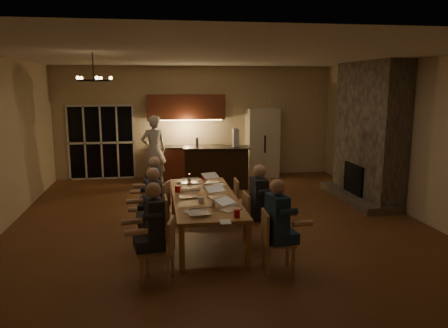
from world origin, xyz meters
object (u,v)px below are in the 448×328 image
(person_left_far, at_px, (155,193))
(laptop_c, at_px, (188,191))
(laptop_b, at_px, (230,203))
(chandelier, at_px, (94,80))
(redcup_near, at_px, (237,214))
(person_left_near, at_px, (155,231))
(mug_front, at_px, (201,200))
(mug_mid, at_px, (205,186))
(standing_person, at_px, (154,150))
(chair_right_mid, at_px, (257,218))
(mug_back, at_px, (179,184))
(plate_far, at_px, (220,185))
(laptop_a, at_px, (199,207))
(plate_near, at_px, (230,203))
(laptop_e, at_px, (190,178))
(chair_right_near, at_px, (278,241))
(chair_left_far, at_px, (156,206))
(redcup_far, at_px, (204,176))
(redcup_mid, at_px, (178,189))
(person_right_near, at_px, (277,226))
(bar_blender, at_px, (236,138))
(plate_left, at_px, (192,212))
(chair_left_mid, at_px, (154,224))
(chair_right_far, at_px, (247,202))
(refrigerator, at_px, (262,143))
(dining_table, at_px, (205,217))
(can_silver, at_px, (213,204))
(bar_bottle, at_px, (197,142))
(person_left_mid, at_px, (154,209))
(laptop_f, at_px, (213,177))
(laptop_d, at_px, (218,191))
(bar_island, at_px, (217,167))
(chair_left_near, at_px, (157,251))

(person_left_far, xyz_separation_m, laptop_c, (0.56, -0.63, 0.17))
(laptop_b, bearing_deg, chandelier, 114.68)
(redcup_near, bearing_deg, person_left_near, -168.70)
(person_left_far, relative_size, mug_front, 13.80)
(mug_mid, bearing_deg, standing_person, 104.08)
(chair_right_mid, distance_m, mug_back, 1.81)
(plate_far, bearing_deg, laptop_b, -92.76)
(person_left_near, bearing_deg, laptop_a, 116.73)
(chair_right_mid, bearing_deg, plate_near, 100.37)
(laptop_b, distance_m, laptop_e, 2.04)
(laptop_e, bearing_deg, laptop_a, 88.55)
(chair_right_near, bearing_deg, standing_person, 20.11)
(chair_left_far, relative_size, laptop_b, 2.78)
(redcup_far, bearing_deg, mug_back, -132.33)
(chair_left_far, bearing_deg, redcup_mid, 75.22)
(person_right_near, height_order, bar_blender, bar_blender)
(plate_near, relative_size, bar_blender, 0.57)
(plate_left, distance_m, bar_blender, 4.94)
(person_left_far, bearing_deg, chair_left_mid, 1.79)
(chair_right_mid, relative_size, chair_right_far, 1.00)
(refrigerator, bearing_deg, dining_table, -114.52)
(can_silver, height_order, bar_bottle, bar_bottle)
(person_left_mid, distance_m, laptop_f, 1.93)
(chair_left_far, bearing_deg, laptop_d, 72.80)
(refrigerator, xyz_separation_m, laptop_a, (-2.46, -6.01, -0.14))
(bar_island, height_order, redcup_mid, bar_island)
(laptop_f, relative_size, redcup_mid, 2.67)
(chair_right_near, height_order, can_silver, chair_right_near)
(bar_island, bearing_deg, chair_left_far, -108.93)
(plate_far, bearing_deg, plate_left, -111.69)
(person_left_mid, height_order, laptop_c, person_left_mid)
(chair_right_far, distance_m, redcup_far, 1.15)
(redcup_mid, xyz_separation_m, bar_bottle, (0.70, 3.49, 0.39))
(person_left_far, distance_m, standing_person, 3.79)
(laptop_c, xyz_separation_m, laptop_e, (0.12, 1.09, 0.00))
(person_right_near, relative_size, mug_back, 13.80)
(chair_right_far, distance_m, plate_far, 0.62)
(plate_near, bearing_deg, plate_left, -150.69)
(redcup_far, height_order, plate_far, redcup_far)
(laptop_f, relative_size, mug_mid, 3.20)
(bar_island, bearing_deg, laptop_d, -89.92)
(dining_table, distance_m, redcup_far, 1.47)
(refrigerator, distance_m, chair_right_near, 6.67)
(chair_left_mid, distance_m, laptop_f, 1.99)
(mug_front, height_order, mug_back, same)
(laptop_a, xyz_separation_m, redcup_near, (0.54, -0.25, -0.05))
(person_left_near, bearing_deg, laptop_c, 149.70)
(chair_left_mid, xyz_separation_m, redcup_far, (1.02, 1.89, 0.37))
(chair_right_mid, xyz_separation_m, bar_blender, (0.39, 4.19, 0.87))
(refrigerator, bearing_deg, chair_left_near, -115.12)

